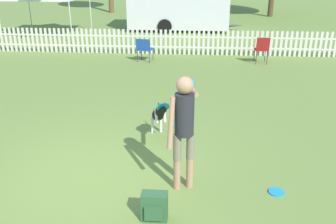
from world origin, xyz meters
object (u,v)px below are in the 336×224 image
frisbee_near_handler (276,192)px  folding_chair_blue_left (144,48)px  leaping_dog (159,114)px  backpack_on_grass (154,207)px  handler_person (184,119)px  folding_chair_center (262,48)px  equipment_trailer (179,4)px  frisbee_near_dog (178,125)px

frisbee_near_handler → folding_chair_blue_left: size_ratio=0.29×
leaping_dog → backpack_on_grass: bearing=76.6°
handler_person → backpack_on_grass: size_ratio=4.41×
handler_person → frisbee_near_handler: size_ratio=7.47×
handler_person → folding_chair_center: bearing=55.5°
folding_chair_blue_left → equipment_trailer: bearing=-86.4°
handler_person → folding_chair_blue_left: bearing=84.6°
frisbee_near_dog → backpack_on_grass: bearing=-92.6°
handler_person → frisbee_near_handler: bearing=-21.5°
leaping_dog → frisbee_near_dog: bearing=-134.5°
frisbee_near_dog → folding_chair_center: bearing=64.8°
leaping_dog → equipment_trailer: (-0.27, 12.62, 0.76)m
handler_person → backpack_on_grass: (-0.35, -0.85, -0.93)m
frisbee_near_handler → frisbee_near_dog: same height
equipment_trailer → folding_chair_center: bearing=-64.3°
folding_chair_center → backpack_on_grass: bearing=70.3°
equipment_trailer → folding_chair_blue_left: bearing=-96.9°
handler_person → folding_chair_center: (2.33, 7.65, -0.58)m
backpack_on_grass → frisbee_near_dog: bearing=87.4°
leaping_dog → equipment_trailer: size_ratio=0.17×
backpack_on_grass → folding_chair_blue_left: size_ratio=0.50×
frisbee_near_handler → folding_chair_blue_left: folding_chair_blue_left is taller
leaping_dog → equipment_trailer: equipment_trailer is taller
frisbee_near_handler → folding_chair_center: (0.92, 7.75, 0.54)m
handler_person → frisbee_near_handler: handler_person is taller
frisbee_near_dog → folding_chair_center: folding_chair_center is taller
frisbee_near_dog → equipment_trailer: size_ratio=0.04×
leaping_dog → folding_chair_blue_left: leaping_dog is taller
frisbee_near_dog → folding_chair_center: (2.53, 5.37, 0.54)m
handler_person → frisbee_near_dog: 2.54m
frisbee_near_handler → backpack_on_grass: bearing=-156.8°
folding_chair_blue_left → folding_chair_center: bearing=-169.0°
leaping_dog → backpack_on_grass: (0.18, -2.49, -0.32)m
handler_person → frisbee_near_dog: (-0.21, 2.28, -1.11)m
folding_chair_blue_left → handler_person: bearing=113.0°
handler_person → backpack_on_grass: bearing=-129.8°
leaping_dog → folding_chair_blue_left: 6.10m
handler_person → leaping_dog: (-0.53, 1.64, -0.61)m
folding_chair_center → equipment_trailer: 7.35m
folding_chair_blue_left → equipment_trailer: 6.72m
backpack_on_grass → equipment_trailer: bearing=91.7°
leaping_dog → frisbee_near_handler: bearing=120.7°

